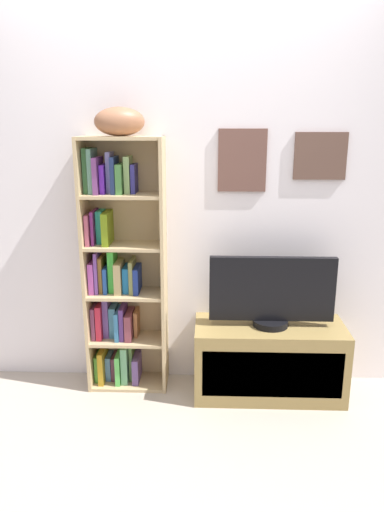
{
  "coord_description": "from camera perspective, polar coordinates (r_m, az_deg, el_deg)",
  "views": [
    {
      "loc": [
        0.16,
        -1.9,
        1.71
      ],
      "look_at": [
        0.07,
        0.85,
        0.93
      ],
      "focal_mm": 33.68,
      "sensor_mm": 36.0,
      "label": 1
    }
  ],
  "objects": [
    {
      "name": "tv_stand",
      "position": [
        3.18,
        9.09,
        -12.04
      ],
      "size": [
        0.94,
        0.4,
        0.47
      ],
      "color": "olive",
      "rests_on": "ground"
    },
    {
      "name": "back_wall",
      "position": [
        3.07,
        -0.98,
        7.03
      ],
      "size": [
        4.8,
        0.08,
        2.49
      ],
      "color": "silver",
      "rests_on": "ground"
    },
    {
      "name": "television",
      "position": [
        3.0,
        9.46,
        -4.29
      ],
      "size": [
        0.77,
        0.22,
        0.45
      ],
      "color": "black",
      "rests_on": "tv_stand"
    },
    {
      "name": "bookshelf",
      "position": [
        3.11,
        -8.65,
        -2.14
      ],
      "size": [
        0.51,
        0.25,
        1.62
      ],
      "color": "tan",
      "rests_on": "ground"
    },
    {
      "name": "football",
      "position": [
        2.92,
        -8.58,
        15.51
      ],
      "size": [
        0.34,
        0.27,
        0.17
      ],
      "primitive_type": "ellipsoid",
      "rotation": [
        0.0,
        0.0,
        0.4
      ],
      "color": "brown",
      "rests_on": "bookshelf"
    },
    {
      "name": "ground",
      "position": [
        2.57,
        -2.4,
        -26.46
      ],
      "size": [
        5.2,
        5.2,
        0.04
      ],
      "primitive_type": "cube",
      "color": "#A89C8E"
    }
  ]
}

